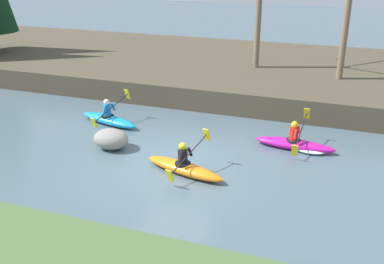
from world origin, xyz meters
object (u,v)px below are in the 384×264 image
kayaker_middle (185,167)px  boulder_midstream (111,139)px  kayaker_trailing (109,119)px  kayaker_lead (298,144)px

kayaker_middle → boulder_midstream: kayaker_middle is taller
kayaker_middle → kayaker_trailing: (-4.23, 2.93, 0.00)m
kayaker_trailing → kayaker_middle: bearing=-20.1°
kayaker_lead → boulder_midstream: bearing=-158.0°
kayaker_trailing → boulder_midstream: 2.36m
boulder_midstream → kayaker_lead: bearing=18.6°
kayaker_trailing → boulder_midstream: kayaker_trailing is taller
kayaker_lead → boulder_midstream: size_ratio=2.26×
kayaker_middle → kayaker_trailing: same height
kayaker_lead → kayaker_trailing: 7.24m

